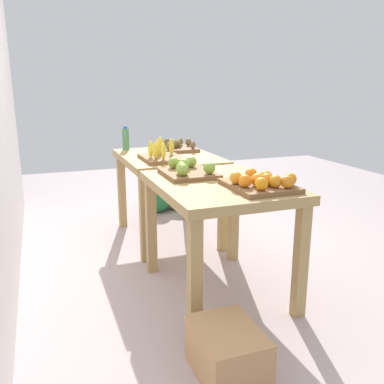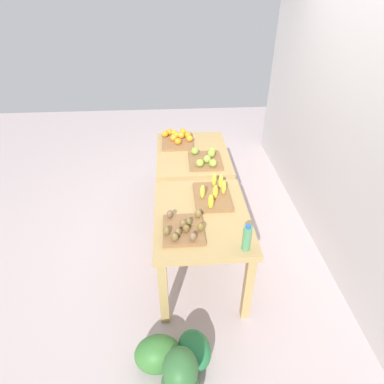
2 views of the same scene
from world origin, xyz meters
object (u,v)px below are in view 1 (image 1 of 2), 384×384
(display_table_left, at_px, (219,199))
(kiwi_bin, at_px, (177,147))
(water_bottle, at_px, (126,139))
(display_table_right, at_px, (168,168))
(banana_crate, at_px, (162,155))
(cardboard_produce_box, at_px, (227,352))
(watermelon_pile, at_px, (166,193))
(orange_bin, at_px, (261,183))
(apple_bin, at_px, (188,170))

(display_table_left, bearing_deg, kiwi_bin, -6.95)
(display_table_left, xyz_separation_m, water_bottle, (1.55, 0.29, 0.22))
(display_table_right, xyz_separation_m, banana_crate, (-0.22, 0.12, 0.16))
(banana_crate, bearing_deg, display_table_left, -172.28)
(water_bottle, relative_size, cardboard_produce_box, 0.57)
(banana_crate, distance_m, watermelon_pile, 1.37)
(water_bottle, distance_m, watermelon_pile, 1.02)
(watermelon_pile, distance_m, cardboard_produce_box, 2.90)
(orange_bin, relative_size, banana_crate, 1.00)
(display_table_right, xyz_separation_m, kiwi_bin, (0.22, -0.16, 0.15))
(kiwi_bin, distance_m, water_bottle, 0.50)
(display_table_right, bearing_deg, water_bottle, 33.43)
(apple_bin, xyz_separation_m, watermelon_pile, (1.80, -0.38, -0.64))
(display_table_right, relative_size, banana_crate, 2.36)
(water_bottle, bearing_deg, watermelon_pile, -47.89)
(orange_bin, bearing_deg, kiwi_bin, -0.23)
(apple_bin, bearing_deg, water_bottle, 7.08)
(banana_crate, height_order, watermelon_pile, banana_crate)
(orange_bin, distance_m, kiwi_bin, 1.61)
(apple_bin, distance_m, water_bottle, 1.32)
(banana_crate, distance_m, cardboard_produce_box, 1.85)
(display_table_right, distance_m, orange_bin, 1.41)
(orange_bin, height_order, watermelon_pile, orange_bin)
(display_table_right, xyz_separation_m, orange_bin, (-1.39, -0.16, 0.16))
(kiwi_bin, relative_size, water_bottle, 1.59)
(orange_bin, bearing_deg, display_table_right, 6.42)
(banana_crate, xyz_separation_m, cardboard_produce_box, (-1.70, 0.18, -0.69))
(display_table_right, height_order, orange_bin, orange_bin)
(orange_bin, distance_m, banana_crate, 1.20)
(display_table_left, relative_size, watermelon_pile, 1.67)
(display_table_left, distance_m, banana_crate, 0.92)
(display_table_left, relative_size, banana_crate, 2.36)
(kiwi_bin, xyz_separation_m, watermelon_pile, (0.71, -0.10, -0.64))
(display_table_left, bearing_deg, water_bottle, 10.43)
(cardboard_produce_box, bearing_deg, banana_crate, -5.97)
(banana_crate, bearing_deg, display_table_right, -28.81)
(display_table_left, height_order, kiwi_bin, kiwi_bin)
(orange_bin, height_order, banana_crate, banana_crate)
(display_table_right, distance_m, banana_crate, 0.30)
(water_bottle, bearing_deg, display_table_right, -146.57)
(display_table_left, bearing_deg, display_table_right, 0.00)
(display_table_right, distance_m, cardboard_produce_box, 2.02)
(display_table_left, bearing_deg, apple_bin, 26.72)
(kiwi_bin, bearing_deg, display_table_right, 142.98)
(display_table_right, bearing_deg, kiwi_bin, -37.02)
(watermelon_pile, height_order, cardboard_produce_box, watermelon_pile)
(orange_bin, relative_size, apple_bin, 1.09)
(watermelon_pile, bearing_deg, water_bottle, 132.11)
(display_table_right, bearing_deg, watermelon_pile, -15.63)
(kiwi_bin, bearing_deg, orange_bin, 179.77)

